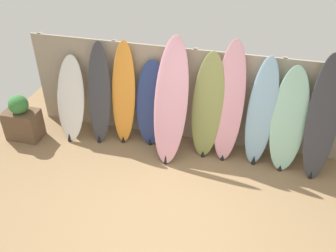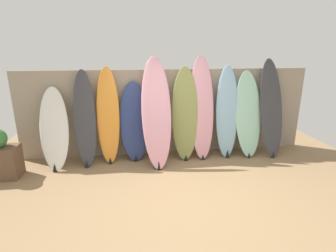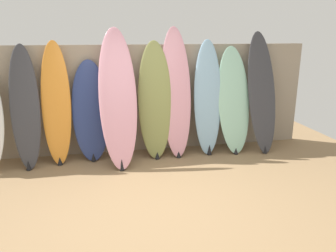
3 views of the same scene
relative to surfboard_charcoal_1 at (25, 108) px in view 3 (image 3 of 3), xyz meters
name	(u,v)px [view 3 (image 3 of 3)]	position (x,y,z in m)	size (l,w,h in m)	color
ground	(153,206)	(1.65, -1.64, -0.91)	(7.68, 7.68, 0.00)	#8E704C
fence_back	(134,99)	(1.65, 0.36, -0.01)	(6.08, 0.11, 1.80)	gray
surfboard_charcoal_1	(25,108)	(0.00, 0.00, 0.00)	(0.47, 0.58, 1.84)	#38383D
surfboard_orange_2	(56,104)	(0.44, 0.07, 0.02)	(0.44, 0.46, 1.89)	orange
surfboard_navy_3	(91,112)	(0.94, 0.10, -0.13)	(0.58, 0.40, 1.59)	navy
surfboard_pink_4	(118,98)	(1.36, -0.16, 0.12)	(0.58, 0.85, 2.09)	pink
surfboard_olive_5	(155,101)	(1.96, 0.02, 0.02)	(0.58, 0.51, 1.88)	olive
surfboard_pink_6	(176,93)	(2.31, 0.04, 0.13)	(0.49, 0.53, 2.09)	pink
surfboard_skyblue_7	(208,98)	(2.85, 0.04, 0.02)	(0.51, 0.51, 1.89)	#8CB7D6
surfboard_seafoam_8	(234,101)	(3.30, 0.00, -0.03)	(0.59, 0.53, 1.78)	#9ED6BC
surfboard_charcoal_9	(262,93)	(3.80, -0.01, 0.09)	(0.52, 0.66, 2.02)	#38383D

